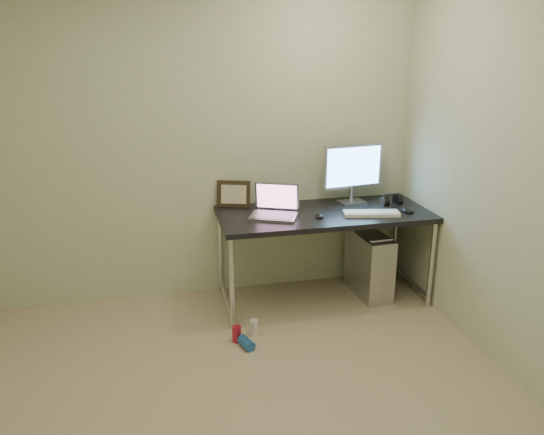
# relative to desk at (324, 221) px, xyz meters

# --- Properties ---
(floor) EXTENTS (3.50, 3.50, 0.00)m
(floor) POSITION_rel_desk_xyz_m (-0.92, -1.39, -0.67)
(floor) COLOR tan
(floor) RESTS_ON ground
(wall_back) EXTENTS (3.50, 0.02, 2.50)m
(wall_back) POSITION_rel_desk_xyz_m (-0.92, 0.36, 0.58)
(wall_back) COLOR beige
(wall_back) RESTS_ON ground
(desk) EXTENTS (1.66, 0.73, 0.75)m
(desk) POSITION_rel_desk_xyz_m (0.00, 0.00, 0.00)
(desk) COLOR black
(desk) RESTS_ON ground
(tower_computer) EXTENTS (0.25, 0.52, 0.56)m
(tower_computer) POSITION_rel_desk_xyz_m (0.41, 0.01, -0.41)
(tower_computer) COLOR #A9A9AE
(tower_computer) RESTS_ON ground
(cable_a) EXTENTS (0.01, 0.16, 0.69)m
(cable_a) POSITION_rel_desk_xyz_m (0.36, 0.31, -0.27)
(cable_a) COLOR black
(cable_a) RESTS_ON ground
(cable_b) EXTENTS (0.02, 0.11, 0.71)m
(cable_b) POSITION_rel_desk_xyz_m (0.45, 0.29, -0.29)
(cable_b) COLOR black
(cable_b) RESTS_ON ground
(can_red) EXTENTS (0.09, 0.09, 0.12)m
(can_red) POSITION_rel_desk_xyz_m (-0.79, -0.51, -0.62)
(can_red) COLOR #A8192B
(can_red) RESTS_ON ground
(can_white) EXTENTS (0.08, 0.08, 0.12)m
(can_white) POSITION_rel_desk_xyz_m (-0.66, -0.45, -0.62)
(can_white) COLOR white
(can_white) RESTS_ON ground
(can_blue) EXTENTS (0.11, 0.15, 0.07)m
(can_blue) POSITION_rel_desk_xyz_m (-0.74, -0.61, -0.64)
(can_blue) COLOR #2157A8
(can_blue) RESTS_ON ground
(laptop) EXTENTS (0.43, 0.40, 0.24)m
(laptop) POSITION_rel_desk_xyz_m (-0.40, -0.00, 0.13)
(laptop) COLOR #A6A6AD
(laptop) RESTS_ON desk
(monitor) EXTENTS (0.52, 0.18, 0.49)m
(monitor) POSITION_rel_desk_xyz_m (0.30, 0.20, 0.36)
(monitor) COLOR #A6A6AD
(monitor) RESTS_ON desk
(keyboard) EXTENTS (0.44, 0.22, 0.03)m
(keyboard) POSITION_rel_desk_xyz_m (0.33, -0.16, 0.09)
(keyboard) COLOR white
(keyboard) RESTS_ON desk
(mouse_right) EXTENTS (0.10, 0.14, 0.04)m
(mouse_right) POSITION_rel_desk_xyz_m (0.63, -0.15, 0.10)
(mouse_right) COLOR black
(mouse_right) RESTS_ON desk
(mouse_left) EXTENTS (0.08, 0.11, 0.04)m
(mouse_left) POSITION_rel_desk_xyz_m (-0.08, -0.13, 0.09)
(mouse_left) COLOR black
(mouse_left) RESTS_ON desk
(headphones) EXTENTS (0.18, 0.11, 0.11)m
(headphones) POSITION_rel_desk_xyz_m (0.61, 0.08, 0.11)
(headphones) COLOR black
(headphones) RESTS_ON desk
(picture_frame) EXTENTS (0.28, 0.16, 0.22)m
(picture_frame) POSITION_rel_desk_xyz_m (-0.67, 0.30, 0.18)
(picture_frame) COLOR black
(picture_frame) RESTS_ON desk
(webcam) EXTENTS (0.04, 0.03, 0.12)m
(webcam) POSITION_rel_desk_xyz_m (-0.42, 0.24, 0.17)
(webcam) COLOR silver
(webcam) RESTS_ON desk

